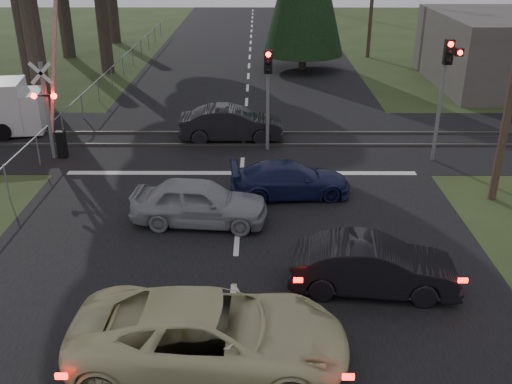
{
  "coord_description": "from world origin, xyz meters",
  "views": [
    {
      "loc": [
        0.61,
        -11.43,
        8.18
      ],
      "look_at": [
        0.55,
        3.66,
        1.3
      ],
      "focal_mm": 40.0,
      "sensor_mm": 36.0,
      "label": 1
    }
  ],
  "objects_px": {
    "silver_car": "(200,202)",
    "dark_car_far": "(231,124)",
    "traffic_signal_right": "(446,77)",
    "cream_coupe": "(211,335)",
    "traffic_signal_center": "(268,83)",
    "crossing_signal": "(53,108)",
    "blue_sedan": "(290,180)",
    "dark_hatchback": "(373,266)"
  },
  "relations": [
    {
      "from": "crossing_signal",
      "to": "traffic_signal_right",
      "type": "height_order",
      "value": "crossing_signal"
    },
    {
      "from": "traffic_signal_center",
      "to": "dark_hatchback",
      "type": "height_order",
      "value": "traffic_signal_center"
    },
    {
      "from": "silver_car",
      "to": "dark_car_far",
      "type": "bearing_deg",
      "value": 0.48
    },
    {
      "from": "traffic_signal_right",
      "to": "dark_hatchback",
      "type": "bearing_deg",
      "value": -114.8
    },
    {
      "from": "crossing_signal",
      "to": "traffic_signal_right",
      "type": "bearing_deg",
      "value": -1.21
    },
    {
      "from": "traffic_signal_right",
      "to": "dark_car_far",
      "type": "relative_size",
      "value": 1.07
    },
    {
      "from": "silver_car",
      "to": "dark_hatchback",
      "type": "bearing_deg",
      "value": -122.73
    },
    {
      "from": "traffic_signal_right",
      "to": "cream_coupe",
      "type": "xyz_separation_m",
      "value": [
        -7.89,
        -11.64,
        -2.54
      ]
    },
    {
      "from": "blue_sedan",
      "to": "dark_car_far",
      "type": "distance_m",
      "value": 6.14
    },
    {
      "from": "dark_car_far",
      "to": "crossing_signal",
      "type": "bearing_deg",
      "value": 105.83
    },
    {
      "from": "cream_coupe",
      "to": "blue_sedan",
      "type": "height_order",
      "value": "cream_coupe"
    },
    {
      "from": "crossing_signal",
      "to": "dark_hatchback",
      "type": "xyz_separation_m",
      "value": [
        10.73,
        -9.17,
        -1.38
      ]
    },
    {
      "from": "traffic_signal_center",
      "to": "blue_sedan",
      "type": "relative_size",
      "value": 1.01
    },
    {
      "from": "traffic_signal_center",
      "to": "cream_coupe",
      "type": "xyz_separation_m",
      "value": [
        -1.34,
        -12.85,
        -2.03
      ]
    },
    {
      "from": "traffic_signal_center",
      "to": "blue_sedan",
      "type": "xyz_separation_m",
      "value": [
        0.71,
        -4.44,
        -2.22
      ]
    },
    {
      "from": "silver_car",
      "to": "dark_car_far",
      "type": "distance_m",
      "value": 7.77
    },
    {
      "from": "traffic_signal_right",
      "to": "dark_hatchback",
      "type": "xyz_separation_m",
      "value": [
        -4.09,
        -8.86,
        -2.63
      ]
    },
    {
      "from": "cream_coupe",
      "to": "silver_car",
      "type": "bearing_deg",
      "value": 9.21
    },
    {
      "from": "dark_car_far",
      "to": "blue_sedan",
      "type": "bearing_deg",
      "value": -160.61
    },
    {
      "from": "traffic_signal_right",
      "to": "crossing_signal",
      "type": "bearing_deg",
      "value": 178.79
    },
    {
      "from": "crossing_signal",
      "to": "blue_sedan",
      "type": "height_order",
      "value": "crossing_signal"
    },
    {
      "from": "cream_coupe",
      "to": "dark_hatchback",
      "type": "relative_size",
      "value": 1.36
    },
    {
      "from": "dark_car_far",
      "to": "cream_coupe",
      "type": "bearing_deg",
      "value": 178.79
    },
    {
      "from": "blue_sedan",
      "to": "traffic_signal_right",
      "type": "bearing_deg",
      "value": -66.31
    },
    {
      "from": "dark_hatchback",
      "to": "blue_sedan",
      "type": "height_order",
      "value": "dark_hatchback"
    },
    {
      "from": "dark_hatchback",
      "to": "traffic_signal_center",
      "type": "bearing_deg",
      "value": 19.26
    },
    {
      "from": "cream_coupe",
      "to": "dark_hatchback",
      "type": "distance_m",
      "value": 4.71
    },
    {
      "from": "blue_sedan",
      "to": "dark_hatchback",
      "type": "bearing_deg",
      "value": -168.05
    },
    {
      "from": "cream_coupe",
      "to": "dark_hatchback",
      "type": "bearing_deg",
      "value": -51.93
    },
    {
      "from": "silver_car",
      "to": "blue_sedan",
      "type": "relative_size",
      "value": 1.02
    },
    {
      "from": "dark_hatchback",
      "to": "dark_car_far",
      "type": "distance_m",
      "value": 12.02
    },
    {
      "from": "crossing_signal",
      "to": "cream_coupe",
      "type": "height_order",
      "value": "crossing_signal"
    },
    {
      "from": "traffic_signal_center",
      "to": "cream_coupe",
      "type": "bearing_deg",
      "value": -95.96
    },
    {
      "from": "blue_sedan",
      "to": "dark_car_far",
      "type": "height_order",
      "value": "dark_car_far"
    },
    {
      "from": "silver_car",
      "to": "blue_sedan",
      "type": "bearing_deg",
      "value": -49.7
    },
    {
      "from": "crossing_signal",
      "to": "cream_coupe",
      "type": "bearing_deg",
      "value": -59.89
    },
    {
      "from": "traffic_signal_right",
      "to": "cream_coupe",
      "type": "bearing_deg",
      "value": -124.12
    },
    {
      "from": "crossing_signal",
      "to": "dark_car_far",
      "type": "relative_size",
      "value": 1.58
    },
    {
      "from": "traffic_signal_center",
      "to": "cream_coupe",
      "type": "height_order",
      "value": "traffic_signal_center"
    },
    {
      "from": "traffic_signal_center",
      "to": "dark_car_far",
      "type": "height_order",
      "value": "traffic_signal_center"
    },
    {
      "from": "cream_coupe",
      "to": "traffic_signal_center",
      "type": "bearing_deg",
      "value": -4.14
    },
    {
      "from": "crossing_signal",
      "to": "dark_hatchback",
      "type": "distance_m",
      "value": 14.18
    }
  ]
}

